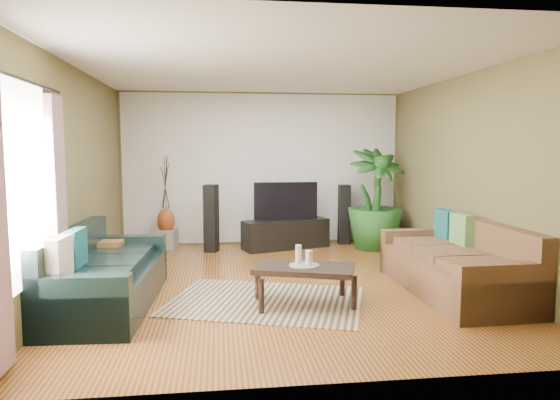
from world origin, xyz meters
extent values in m
plane|color=#956226|center=(0.00, 0.00, 0.00)|extent=(5.50, 5.50, 0.00)
plane|color=white|center=(0.00, 0.00, 2.70)|extent=(5.50, 5.50, 0.00)
plane|color=brown|center=(0.00, 2.75, 1.35)|extent=(5.00, 0.00, 5.00)
plane|color=brown|center=(0.00, -2.75, 1.35)|extent=(5.00, 0.00, 5.00)
plane|color=brown|center=(-2.50, 0.00, 1.35)|extent=(0.00, 5.50, 5.50)
plane|color=brown|center=(2.50, 0.00, 1.35)|extent=(0.00, 5.50, 5.50)
plane|color=white|center=(0.00, 2.74, 1.35)|extent=(4.90, 0.00, 4.90)
plane|color=white|center=(-2.48, -1.60, 1.40)|extent=(0.00, 1.80, 1.80)
cube|color=gray|center=(-2.43, -0.85, 1.15)|extent=(0.08, 0.35, 2.20)
cylinder|color=black|center=(-2.43, -1.60, 2.30)|extent=(0.03, 1.90, 0.03)
cube|color=black|center=(-2.00, -0.67, 0.42)|extent=(1.04, 2.23, 0.85)
cube|color=brown|center=(1.97, -0.66, 0.42)|extent=(1.06, 2.25, 0.85)
cube|color=tan|center=(-0.28, -0.73, 0.01)|extent=(2.48, 2.09, 0.01)
cube|color=black|center=(0.13, -0.90, 0.22)|extent=(1.20, 0.89, 0.44)
cylinder|color=gray|center=(0.13, -0.90, 0.44)|extent=(0.33, 0.33, 0.01)
cylinder|color=beige|center=(0.07, -0.87, 0.56)|extent=(0.07, 0.07, 0.21)
cylinder|color=#F4E4CE|center=(0.17, -0.94, 0.53)|extent=(0.07, 0.07, 0.17)
cylinder|color=white|center=(0.20, -0.84, 0.52)|extent=(0.07, 0.07, 0.14)
cube|color=black|center=(0.35, 2.21, 0.25)|extent=(1.55, 0.89, 0.50)
cube|color=black|center=(0.35, 2.23, 0.82)|extent=(1.09, 0.06, 0.65)
cube|color=black|center=(-0.92, 2.09, 0.56)|extent=(0.26, 0.28, 1.12)
cube|color=black|center=(1.45, 2.50, 0.53)|extent=(0.20, 0.22, 1.06)
imported|color=#1B4C19|center=(1.86, 2.01, 0.86)|extent=(1.16, 1.16, 1.72)
cylinder|color=black|center=(1.86, 2.01, 0.12)|extent=(0.32, 0.32, 0.25)
cube|color=#959593|center=(-1.69, 2.46, 0.16)|extent=(0.39, 0.39, 0.33)
ellipsoid|color=brown|center=(-1.69, 2.46, 0.48)|extent=(0.30, 0.30, 0.42)
cube|color=olive|center=(-2.25, 0.26, 0.29)|extent=(0.60, 0.60, 0.58)
camera|label=1|loc=(-0.79, -6.18, 1.73)|focal=32.00mm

